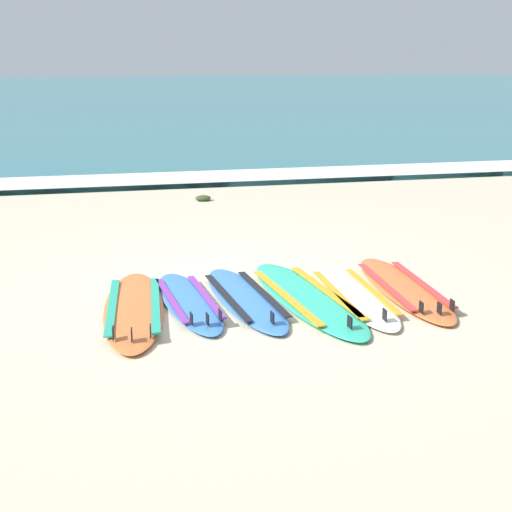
# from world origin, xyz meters

# --- Properties ---
(ground_plane) EXTENTS (80.00, 80.00, 0.00)m
(ground_plane) POSITION_xyz_m (0.00, 0.00, 0.00)
(ground_plane) COLOR beige
(sea) EXTENTS (80.00, 60.00, 0.10)m
(sea) POSITION_xyz_m (0.00, 36.03, 0.05)
(sea) COLOR teal
(sea) RESTS_ON ground
(wave_foam_strip) EXTENTS (80.00, 1.37, 0.11)m
(wave_foam_strip) POSITION_xyz_m (0.00, 6.71, 0.06)
(wave_foam_strip) COLOR white
(wave_foam_strip) RESTS_ON ground
(surfboard_0) EXTENTS (0.76, 2.41, 0.18)m
(surfboard_0) POSITION_xyz_m (-1.05, -0.56, 0.04)
(surfboard_0) COLOR orange
(surfboard_0) RESTS_ON ground
(surfboard_1) EXTENTS (0.70, 2.06, 0.18)m
(surfboard_1) POSITION_xyz_m (-0.49, -0.47, 0.04)
(surfboard_1) COLOR #3875CC
(surfboard_1) RESTS_ON ground
(surfboard_2) EXTENTS (0.77, 2.23, 0.18)m
(surfboard_2) POSITION_xyz_m (0.10, -0.49, 0.04)
(surfboard_2) COLOR #3875CC
(surfboard_2) RESTS_ON ground
(surfboard_3) EXTENTS (0.95, 2.65, 0.18)m
(surfboard_3) POSITION_xyz_m (0.73, -0.60, 0.04)
(surfboard_3) COLOR #2DB793
(surfboard_3) RESTS_ON ground
(surfboard_4) EXTENTS (0.56, 2.18, 0.18)m
(surfboard_4) POSITION_xyz_m (1.25, -0.64, 0.04)
(surfboard_4) COLOR white
(surfboard_4) RESTS_ON ground
(surfboard_5) EXTENTS (0.66, 2.35, 0.18)m
(surfboard_5) POSITION_xyz_m (1.86, -0.52, 0.04)
(surfboard_5) COLOR orange
(surfboard_5) RESTS_ON ground
(seaweed_clump_near_shoreline) EXTENTS (0.27, 0.22, 0.10)m
(seaweed_clump_near_shoreline) POSITION_xyz_m (0.43, 4.83, 0.05)
(seaweed_clump_near_shoreline) COLOR #384723
(seaweed_clump_near_shoreline) RESTS_ON ground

